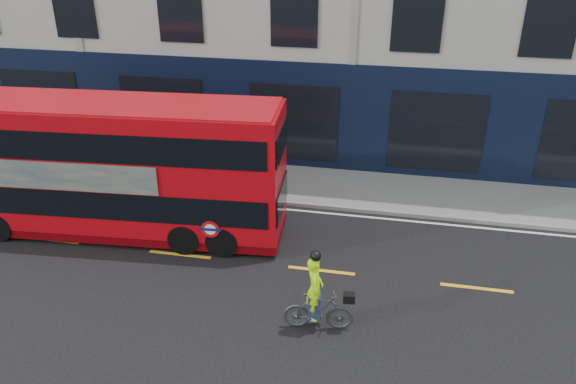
# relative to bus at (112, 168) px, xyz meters

# --- Properties ---
(ground) EXTENTS (120.00, 120.00, 0.00)m
(ground) POSITION_rel_bus_xyz_m (6.24, -2.47, -2.05)
(ground) COLOR black
(ground) RESTS_ON ground
(pavement) EXTENTS (60.00, 3.00, 0.12)m
(pavement) POSITION_rel_bus_xyz_m (6.24, 4.03, -1.99)
(pavement) COLOR gray
(pavement) RESTS_ON ground
(kerb) EXTENTS (60.00, 0.12, 0.13)m
(kerb) POSITION_rel_bus_xyz_m (6.24, 2.53, -1.98)
(kerb) COLOR gray
(kerb) RESTS_ON ground
(road_edge_line) EXTENTS (58.00, 0.10, 0.01)m
(road_edge_line) POSITION_rel_bus_xyz_m (6.24, 2.23, -2.04)
(road_edge_line) COLOR silver
(road_edge_line) RESTS_ON ground
(lane_dashes) EXTENTS (58.00, 0.12, 0.01)m
(lane_dashes) POSITION_rel_bus_xyz_m (6.24, -0.97, -2.04)
(lane_dashes) COLOR gold
(lane_dashes) RESTS_ON ground
(bus) EXTENTS (10.05, 2.95, 3.99)m
(bus) POSITION_rel_bus_xyz_m (0.00, 0.00, 0.00)
(bus) COLOR #BB0710
(bus) RESTS_ON ground
(cyclist) EXTENTS (1.65, 0.65, 2.07)m
(cyclist) POSITION_rel_bus_xyz_m (6.47, -3.27, -1.35)
(cyclist) COLOR #434648
(cyclist) RESTS_ON ground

